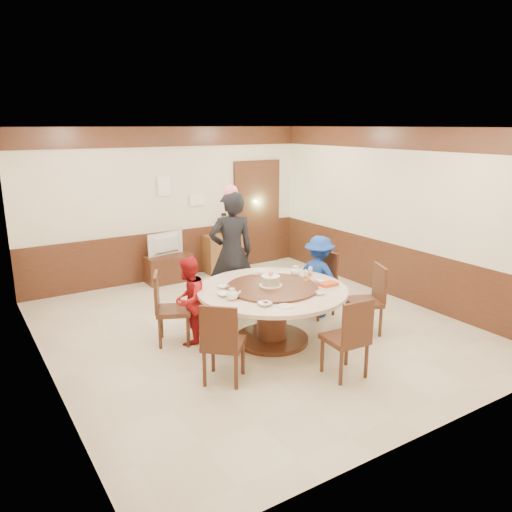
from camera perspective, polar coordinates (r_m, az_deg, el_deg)
room at (r=6.90m, az=-0.15°, el=0.05°), size 6.00×6.04×2.84m
banquet_table at (r=6.65m, az=1.84°, el=-5.48°), size 1.98×1.98×0.78m
chair_0 at (r=7.69m, az=7.09°, el=-4.53°), size 0.53×0.52×0.97m
chair_1 at (r=7.78m, az=-1.87°, el=-4.19°), size 0.44×0.45×0.97m
chair_2 at (r=6.78m, az=-9.54°, el=-7.33°), size 0.59×0.58×0.97m
chair_3 at (r=5.75m, az=-3.74°, el=-11.38°), size 0.62×0.62×0.97m
chair_4 at (r=5.94m, az=10.20°, el=-10.67°), size 0.47×0.48×0.97m
chair_5 at (r=7.17m, az=12.37°, el=-6.24°), size 0.58×0.58×0.97m
person_standing at (r=7.56m, az=-2.83°, el=0.31°), size 0.77×0.59×1.89m
person_red at (r=6.67m, az=-7.70°, el=-5.04°), size 0.72×0.72×1.18m
person_blue at (r=7.56m, az=7.22°, el=-2.34°), size 0.71×0.91×1.24m
birthday_cake at (r=6.56m, az=1.68°, el=-2.82°), size 0.30×0.30×0.20m
teapot_left at (r=6.14m, az=-2.76°, el=-4.49°), size 0.17×0.15×0.13m
teapot_right at (r=7.11m, az=4.54°, el=-1.81°), size 0.17×0.15×0.13m
bowl_0 at (r=6.59m, az=-3.76°, el=-3.53°), size 0.14×0.14×0.03m
bowl_1 at (r=6.37m, az=7.30°, el=-4.25°), size 0.12×0.12×0.04m
bowl_2 at (r=5.96m, az=1.03°, el=-5.50°), size 0.16×0.16×0.04m
bowl_3 at (r=6.85m, az=7.33°, el=-2.87°), size 0.14×0.14×0.04m
bowl_4 at (r=6.29m, az=-3.65°, el=-4.39°), size 0.17×0.17×0.04m
bowl_5 at (r=7.10m, az=0.03°, el=-2.11°), size 0.14×0.14×0.04m
saucer_near at (r=5.94m, az=3.37°, el=-5.74°), size 0.18×0.18×0.01m
saucer_far at (r=7.21m, az=2.61°, el=-1.98°), size 0.18×0.18×0.01m
shrimp_platter at (r=6.68m, az=8.28°, el=-3.31°), size 0.30×0.20×0.06m
bottle_0 at (r=6.83m, az=5.72°, el=-2.35°), size 0.06×0.06×0.16m
bottle_1 at (r=6.98m, az=6.21°, el=-1.99°), size 0.06×0.06×0.16m
tv_stand at (r=9.41m, az=-9.94°, el=-1.39°), size 0.85×0.45×0.50m
television at (r=9.29m, az=-10.07°, el=1.33°), size 0.73×0.22×0.42m
side_cabinet at (r=9.89m, az=-3.64°, el=0.36°), size 0.80×0.40×0.75m
thermos at (r=9.77m, az=-3.67°, el=3.57°), size 0.15×0.15×0.38m
notice_left at (r=9.32m, az=-10.45°, el=7.87°), size 0.25×0.00×0.35m
notice_right at (r=9.62m, az=-6.76°, el=6.41°), size 0.30×0.00×0.22m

